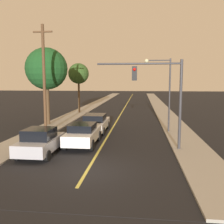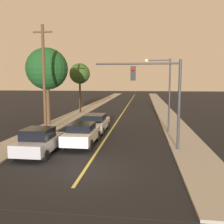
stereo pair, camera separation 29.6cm
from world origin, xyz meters
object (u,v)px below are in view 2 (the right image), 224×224
object	(u,v)px
car_near_lane_front	(82,134)
streetlamp_right	(163,84)
car_near_lane_second	(95,123)
traffic_signal_mast	(158,88)
car_outer_lane_front	(39,141)
tree_left_far	(47,69)
utility_pole_left	(44,78)
tree_left_near	(80,74)

from	to	relation	value
car_near_lane_front	streetlamp_right	world-z (taller)	streetlamp_right
car_near_lane_second	traffic_signal_mast	bearing A→B (deg)	-46.07
traffic_signal_mast	car_outer_lane_front	bearing A→B (deg)	-165.10
car_near_lane_front	tree_left_far	bearing A→B (deg)	125.89
utility_pole_left	car_near_lane_front	bearing A→B (deg)	-39.91
car_near_lane_front	car_near_lane_second	size ratio (longest dim) A/B	0.88
car_near_lane_front	car_near_lane_second	world-z (taller)	same
tree_left_near	utility_pole_left	bearing A→B (deg)	-87.58
car_outer_lane_front	car_near_lane_front	bearing A→B (deg)	49.65
traffic_signal_mast	streetlamp_right	world-z (taller)	streetlamp_right
tree_left_near	streetlamp_right	bearing A→B (deg)	-49.71
car_near_lane_front	streetlamp_right	xyz separation A→B (m)	(5.79, 5.08, 3.40)
car_near_lane_front	tree_left_far	size ratio (longest dim) A/B	0.58
tree_left_near	tree_left_far	world-z (taller)	tree_left_far
streetlamp_right	tree_left_far	world-z (taller)	tree_left_far
traffic_signal_mast	tree_left_far	bearing A→B (deg)	142.98
streetlamp_right	utility_pole_left	bearing A→B (deg)	-169.88
car_outer_lane_front	tree_left_near	world-z (taller)	tree_left_near
utility_pole_left	tree_left_far	size ratio (longest dim) A/B	1.17
car_near_lane_front	traffic_signal_mast	distance (m)	6.06
car_near_lane_front	tree_left_near	world-z (taller)	tree_left_near
car_near_lane_second	car_outer_lane_front	world-z (taller)	car_outer_lane_front
streetlamp_right	tree_left_far	size ratio (longest dim) A/B	0.82
car_near_lane_front	utility_pole_left	world-z (taller)	utility_pole_left
car_near_lane_second	utility_pole_left	distance (m)	5.78
streetlamp_right	utility_pole_left	size ratio (longest dim) A/B	0.70
utility_pole_left	car_outer_lane_front	bearing A→B (deg)	-71.63
streetlamp_right	tree_left_near	xyz separation A→B (m)	(-10.37, 12.23, 1.20)
car_outer_lane_front	streetlamp_right	bearing A→B (deg)	43.74
car_outer_lane_front	tree_left_far	size ratio (longest dim) A/B	0.52
tree_left_near	car_near_lane_front	bearing A→B (deg)	-75.18
car_near_lane_front	car_outer_lane_front	distance (m)	3.20
car_near_lane_second	streetlamp_right	bearing A→B (deg)	3.06
traffic_signal_mast	car_near_lane_second	bearing A→B (deg)	133.93
car_near_lane_front	streetlamp_right	distance (m)	8.42
streetlamp_right	car_near_lane_front	bearing A→B (deg)	-138.72
car_near_lane_second	car_outer_lane_front	size ratio (longest dim) A/B	1.26
car_outer_lane_front	utility_pole_left	world-z (taller)	utility_pole_left
car_near_lane_second	utility_pole_left	world-z (taller)	utility_pole_left
traffic_signal_mast	streetlamp_right	distance (m)	5.66
car_outer_lane_front	tree_left_near	xyz separation A→B (m)	(-2.51, 19.76, 4.61)
tree_left_near	car_near_lane_second	bearing A→B (deg)	-69.93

